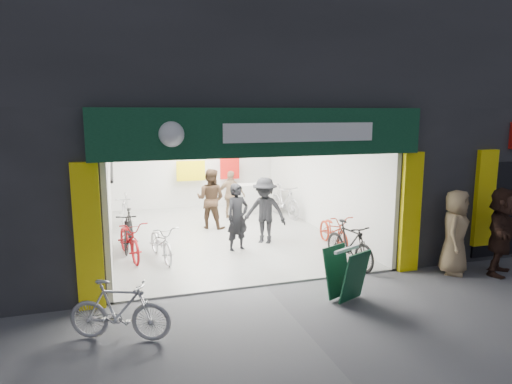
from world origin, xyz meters
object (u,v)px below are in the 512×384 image
bike_right_front (349,244)px  pedestrian_near (455,232)px  parked_bike (120,310)px  bike_left_front (161,242)px  sandwich_board (346,272)px

bike_right_front → pedestrian_near: bearing=-37.9°
parked_bike → bike_right_front: bearing=-45.7°
bike_left_front → pedestrian_near: bearing=-35.2°
bike_left_front → parked_bike: 3.81m
bike_right_front → parked_bike: 5.36m
pedestrian_near → parked_bike: bearing=144.6°
bike_left_front → sandwich_board: bearing=-58.5°
bike_left_front → sandwich_board: size_ratio=1.72×
bike_left_front → parked_bike: parked_bike is taller
bike_right_front → parked_bike: (-4.98, -1.99, -0.03)m
pedestrian_near → bike_right_front: bearing=107.6°
bike_left_front → bike_right_front: size_ratio=0.98×
parked_bike → sandwich_board: size_ratio=1.65×
bike_right_front → sandwich_board: size_ratio=1.75×
bike_left_front → parked_bike: (-1.00, -3.68, 0.04)m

